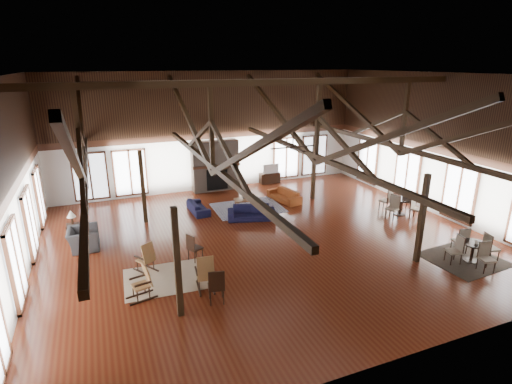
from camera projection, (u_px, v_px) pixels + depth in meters
name	position (u px, v px, depth m)	size (l,w,h in m)	color
floor	(266.00, 239.00, 15.12)	(16.00, 16.00, 0.00)	#592512
ceiling	(268.00, 75.00, 13.26)	(16.00, 14.00, 0.02)	black
wall_back	(212.00, 132.00, 20.36)	(16.00, 0.02, 6.00)	silver
wall_front	(406.00, 239.00, 8.03)	(16.00, 0.02, 6.00)	silver
wall_left	(9.00, 188.00, 11.34)	(0.02, 14.00, 6.00)	silver
wall_right	(438.00, 145.00, 17.05)	(0.02, 14.00, 6.00)	silver
roof_truss	(267.00, 134.00, 13.88)	(15.60, 14.07, 3.14)	black
post_grid	(267.00, 201.00, 14.65)	(8.16, 7.16, 3.05)	black
fireplace	(215.00, 166.00, 20.60)	(2.50, 0.69, 2.60)	#77675A
ceiling_fan	(293.00, 146.00, 13.26)	(1.60, 1.60, 0.75)	black
sofa_navy_front	(251.00, 213.00, 16.97)	(2.01, 0.79, 0.59)	black
sofa_navy_left	(198.00, 207.00, 17.80)	(0.65, 1.66, 0.48)	black
sofa_orange	(284.00, 195.00, 19.24)	(0.74, 1.90, 0.56)	#94441C
coffee_table	(246.00, 200.00, 18.28)	(1.19, 0.73, 0.43)	brown
vase	(245.00, 196.00, 18.29)	(0.20, 0.20, 0.21)	#B2B2B2
armchair	(83.00, 239.00, 14.28)	(1.02, 1.17, 0.76)	#2E2E31
side_table_lamp	(73.00, 229.00, 14.98)	(0.46, 0.46, 1.17)	black
rocking_chair_a	(147.00, 258.00, 12.65)	(0.77, 0.88, 1.01)	#966039
rocking_chair_b	(205.00, 274.00, 11.60)	(0.55, 0.91, 1.12)	#966039
rocking_chair_c	(144.00, 282.00, 11.25)	(0.88, 0.59, 1.04)	#966039
side_chair_a	(193.00, 246.00, 13.30)	(0.55, 0.55, 0.98)	black
side_chair_b	(216.00, 284.00, 10.91)	(0.52, 0.52, 1.05)	black
cafe_table_near	(473.00, 248.00, 13.31)	(1.86, 1.86, 0.95)	black
cafe_table_far	(401.00, 204.00, 17.43)	(1.96, 1.96, 1.01)	black
cup_near	(477.00, 242.00, 13.14)	(0.13, 0.13, 0.11)	#B2B2B2
cup_far	(400.00, 198.00, 17.35)	(0.11, 0.11, 0.09)	#B2B2B2
tv_console	(270.00, 178.00, 22.11)	(1.13, 0.42, 0.56)	black
television	(270.00, 168.00, 21.95)	(0.89, 0.12, 0.51)	#B2B2B2
rug_tan	(167.00, 278.00, 12.38)	(2.55, 2.00, 0.01)	tan
rug_navy	(248.00, 208.00, 18.39)	(3.09, 2.32, 0.01)	#1C1D4E
rug_dark	(464.00, 259.00, 13.59)	(2.39, 2.17, 0.01)	black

